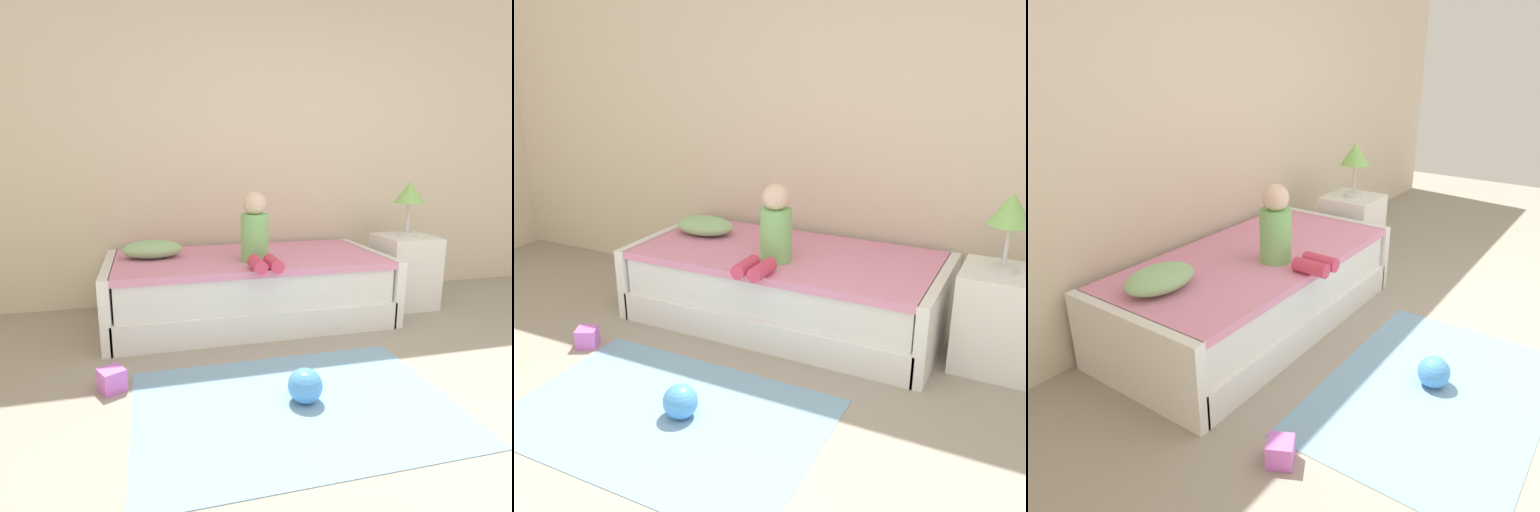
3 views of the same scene
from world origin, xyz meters
TOP-DOWN VIEW (x-y plane):
  - wall_rear at (0.00, 2.60)m, footprint 7.20×0.10m
  - bed at (-0.57, 2.00)m, footprint 2.11×1.00m
  - nightstand at (0.78, 1.99)m, footprint 0.44×0.44m
  - table_lamp at (0.78, 1.99)m, footprint 0.24×0.24m
  - child_figure at (-0.56, 1.77)m, footprint 0.20×0.51m
  - pillow at (-1.28, 2.10)m, footprint 0.44×0.30m
  - toy_ball at (-0.57, 0.73)m, footprint 0.18×0.18m
  - area_rug at (-0.63, 0.70)m, footprint 1.60×1.10m
  - toy_block at (-1.53, 1.09)m, footprint 0.16×0.16m

SIDE VIEW (x-z plane):
  - area_rug at x=-0.63m, z-range 0.00..0.01m
  - toy_block at x=-1.53m, z-range 0.00..0.12m
  - toy_ball at x=-0.57m, z-range 0.00..0.18m
  - bed at x=-0.57m, z-range 0.00..0.50m
  - nightstand at x=0.78m, z-range 0.00..0.60m
  - pillow at x=-1.28m, z-range 0.50..0.63m
  - child_figure at x=-0.56m, z-range 0.45..0.96m
  - table_lamp at x=0.78m, z-range 0.71..1.16m
  - wall_rear at x=0.00m, z-range 0.00..2.90m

